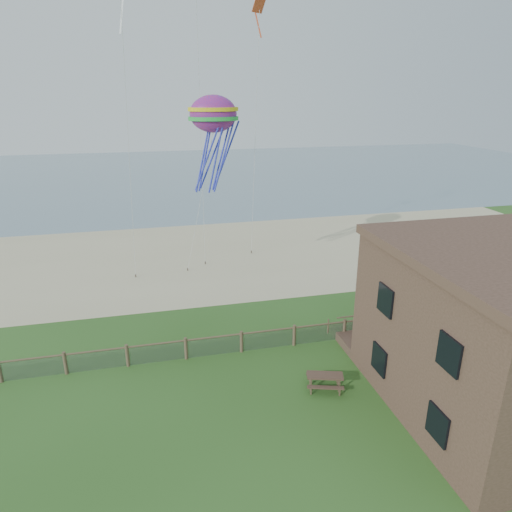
% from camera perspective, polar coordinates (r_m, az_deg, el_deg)
% --- Properties ---
extents(ground, '(160.00, 160.00, 0.00)m').
position_cam_1_polar(ground, '(20.75, 1.77, -20.33)').
color(ground, '#294E1B').
rests_on(ground, ground).
extents(sand_beach, '(72.00, 20.00, 0.02)m').
position_cam_1_polar(sand_beach, '(39.85, -6.47, 0.01)').
color(sand_beach, '#BDB088').
rests_on(sand_beach, ground).
extents(ocean, '(160.00, 68.00, 0.02)m').
position_cam_1_polar(ocean, '(82.51, -10.41, 10.07)').
color(ocean, slate).
rests_on(ocean, ground).
extents(chainlink_fence, '(36.20, 0.20, 1.25)m').
position_cam_1_polar(chainlink_fence, '(25.22, -1.82, -10.80)').
color(chainlink_fence, '#4B372A').
rests_on(chainlink_fence, ground).
extents(motel_deck, '(15.00, 2.00, 0.50)m').
position_cam_1_polar(motel_deck, '(29.70, 24.30, -8.36)').
color(motel_deck, brown).
rests_on(motel_deck, ground).
extents(picnic_table, '(2.01, 1.73, 0.72)m').
position_cam_1_polar(picnic_table, '(22.78, 8.58, -15.30)').
color(picnic_table, brown).
rests_on(picnic_table, ground).
extents(octopus_kite, '(3.41, 2.45, 6.87)m').
position_cam_1_polar(octopus_kite, '(31.59, -5.25, 14.08)').
color(octopus_kite, '#F12637').
extents(kite_white, '(1.87, 1.81, 2.43)m').
position_cam_1_polar(kite_white, '(30.08, -16.53, 28.33)').
color(kite_white, white).
extents(kite_red, '(1.96, 2.05, 2.44)m').
position_cam_1_polar(kite_red, '(34.44, 0.44, 28.14)').
color(kite_red, '#D04B24').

